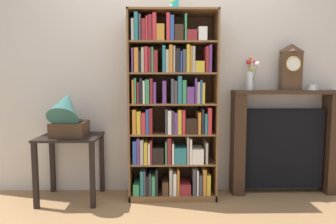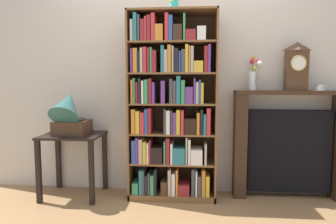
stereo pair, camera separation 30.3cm
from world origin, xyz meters
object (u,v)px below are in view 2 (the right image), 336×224
object	(u,v)px
mantel_clock	(296,66)
teacup_with_saucer	(319,88)
fireplace_mantel	(289,145)
gramophone	(69,113)
side_table_left	(73,148)
bookshelf	(170,111)
flower_vase	(253,76)

from	to	relation	value
mantel_clock	teacup_with_saucer	xyz separation A→B (m)	(0.23, 0.00, -0.21)
fireplace_mantel	teacup_with_saucer	size ratio (longest dim) A/B	8.59
gramophone	fireplace_mantel	distance (m)	2.24
fireplace_mantel	mantel_clock	world-z (taller)	mantel_clock
side_table_left	teacup_with_saucer	distance (m)	2.55
fireplace_mantel	mantel_clock	size ratio (longest dim) A/B	2.34
mantel_clock	teacup_with_saucer	distance (m)	0.31
fireplace_mantel	bookshelf	bearing A→B (deg)	-175.19
gramophone	teacup_with_saucer	bearing A→B (deg)	4.71
bookshelf	teacup_with_saucer	xyz separation A→B (m)	(1.47, 0.08, 0.23)
mantel_clock	bookshelf	bearing A→B (deg)	-176.28
side_table_left	flower_vase	size ratio (longest dim) A/B	1.91
bookshelf	teacup_with_saucer	distance (m)	1.49
mantel_clock	teacup_with_saucer	bearing A→B (deg)	0.55
fireplace_mantel	teacup_with_saucer	xyz separation A→B (m)	(0.27, -0.02, 0.58)
bookshelf	gramophone	bearing A→B (deg)	-173.11
side_table_left	mantel_clock	distance (m)	2.39
bookshelf	mantel_clock	xyz separation A→B (m)	(1.24, 0.08, 0.44)
bookshelf	fireplace_mantel	bearing A→B (deg)	4.81
fireplace_mantel	flower_vase	bearing A→B (deg)	-176.93
teacup_with_saucer	mantel_clock	bearing A→B (deg)	-179.45
flower_vase	mantel_clock	bearing A→B (deg)	-0.05
gramophone	flower_vase	size ratio (longest dim) A/B	1.52
gramophone	flower_vase	xyz separation A→B (m)	(1.82, 0.20, 0.37)
fireplace_mantel	flower_vase	xyz separation A→B (m)	(-0.38, -0.02, 0.70)
bookshelf	teacup_with_saucer	size ratio (longest dim) A/B	14.51
bookshelf	side_table_left	xyz separation A→B (m)	(-1.00, -0.06, -0.39)
side_table_left	teacup_with_saucer	xyz separation A→B (m)	(2.47, 0.14, 0.62)
flower_vase	gramophone	bearing A→B (deg)	-173.69
side_table_left	flower_vase	world-z (taller)	flower_vase
bookshelf	mantel_clock	bearing A→B (deg)	3.72
fireplace_mantel	mantel_clock	xyz separation A→B (m)	(0.04, -0.02, 0.80)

